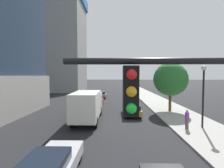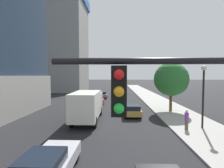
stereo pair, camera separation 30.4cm
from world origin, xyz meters
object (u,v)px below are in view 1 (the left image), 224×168
at_px(car_gold, 132,110).
at_px(car_gray, 102,95).
at_px(construction_building, 57,38).
at_px(street_tree, 170,79).
at_px(car_silver, 52,165).
at_px(car_red, 97,102).
at_px(street_lamp, 203,87).
at_px(pedestrian_purple_shirt, 187,119).
at_px(box_truck, 88,104).

distance_m(car_gold, car_gray, 15.94).
relative_size(construction_building, street_tree, 6.30).
xyz_separation_m(construction_building, car_silver, (15.11, -43.33, -15.59)).
relative_size(street_tree, car_red, 1.52).
relative_size(street_lamp, car_gold, 1.28).
relative_size(car_silver, car_gray, 1.00).
bearing_deg(street_lamp, car_red, 135.36).
height_order(car_red, pedestrian_purple_shirt, pedestrian_purple_shirt).
height_order(car_silver, box_truck, box_truck).
distance_m(street_lamp, car_gray, 22.78).
distance_m(car_gold, car_silver, 12.91).
bearing_deg(pedestrian_purple_shirt, car_gray, 113.87).
relative_size(car_red, pedestrian_purple_shirt, 2.49).
bearing_deg(box_truck, car_gold, 27.08).
relative_size(car_gold, box_truck, 0.62).
distance_m(box_truck, pedestrian_purple_shirt, 9.45).
height_order(construction_building, street_lamp, construction_building).
bearing_deg(car_silver, box_truck, 90.00).
distance_m(construction_building, pedestrian_purple_shirt, 46.37).
bearing_deg(car_red, street_tree, -19.42).
xyz_separation_m(street_lamp, car_gold, (-5.77, 4.75, -3.06)).
bearing_deg(car_gray, box_truck, -90.00).
xyz_separation_m(street_lamp, car_red, (-10.57, 10.44, -3.03)).
bearing_deg(car_red, construction_building, 120.50).
height_order(car_red, box_truck, box_truck).
distance_m(car_red, box_truck, 8.21).
xyz_separation_m(street_lamp, street_tree, (-0.52, 6.90, 0.51)).
distance_m(construction_building, car_gray, 27.07).
xyz_separation_m(construction_building, car_gray, (15.11, -16.14, -15.61)).
bearing_deg(car_silver, car_red, 90.00).
distance_m(street_lamp, car_red, 15.16).
height_order(box_truck, pedestrian_purple_shirt, box_truck).
height_order(car_red, car_silver, car_red).
bearing_deg(car_silver, construction_building, 109.23).
relative_size(construction_building, street_lamp, 7.28).
bearing_deg(pedestrian_purple_shirt, street_lamp, 15.39).
distance_m(car_gray, pedestrian_purple_shirt, 22.28).
xyz_separation_m(car_silver, box_truck, (-0.00, 9.53, 1.04)).
relative_size(car_gray, pedestrian_purple_shirt, 2.46).
relative_size(street_tree, box_truck, 0.91).
xyz_separation_m(car_gold, car_gray, (-4.80, 15.20, 0.01)).
height_order(street_lamp, car_gray, street_lamp).
relative_size(construction_building, pedestrian_purple_shirt, 23.89).
xyz_separation_m(car_gold, car_silver, (-4.80, -11.99, 0.03)).
xyz_separation_m(street_tree, car_gold, (-5.24, -2.15, -3.58)).
relative_size(box_truck, pedestrian_purple_shirt, 4.16).
xyz_separation_m(construction_building, street_tree, (25.16, -29.20, -12.04)).
bearing_deg(street_lamp, street_tree, 94.34).
bearing_deg(construction_building, car_red, -59.50).
distance_m(car_red, pedestrian_purple_shirt, 14.12).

